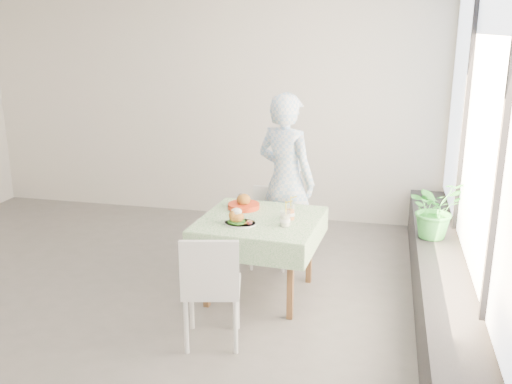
% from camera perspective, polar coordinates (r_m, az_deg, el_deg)
% --- Properties ---
extents(floor, '(6.00, 6.00, 0.00)m').
position_cam_1_polar(floor, '(5.57, -12.56, -9.69)').
color(floor, '#595754').
rests_on(floor, ground).
extents(wall_back, '(6.00, 0.02, 2.80)m').
position_cam_1_polar(wall_back, '(7.42, -4.94, 8.39)').
color(wall_back, silver).
rests_on(wall_back, ground).
extents(wall_right, '(0.02, 5.00, 2.80)m').
position_cam_1_polar(wall_right, '(4.66, 21.79, 2.70)').
color(wall_right, silver).
rests_on(wall_right, ground).
extents(window_pane, '(0.01, 4.80, 2.18)m').
position_cam_1_polar(window_pane, '(4.61, 21.74, 5.74)').
color(window_pane, '#D1E0F9').
rests_on(window_pane, ground).
extents(window_ledge, '(0.40, 4.80, 0.50)m').
position_cam_1_polar(window_ledge, '(5.01, 18.12, -10.04)').
color(window_ledge, black).
rests_on(window_ledge, ground).
extents(cafe_table, '(1.11, 1.11, 0.74)m').
position_cam_1_polar(cafe_table, '(5.22, 0.41, -5.57)').
color(cafe_table, brown).
rests_on(cafe_table, ground).
extents(chair_far, '(0.41, 0.41, 0.81)m').
position_cam_1_polar(chair_far, '(5.94, 1.35, -5.01)').
color(chair_far, white).
rests_on(chair_far, ground).
extents(chair_near, '(0.52, 0.52, 0.92)m').
position_cam_1_polar(chair_near, '(4.54, -4.38, -11.58)').
color(chair_near, white).
rests_on(chair_near, ground).
extents(diner, '(0.77, 0.66, 1.79)m').
position_cam_1_polar(diner, '(5.78, 2.98, 1.13)').
color(diner, '#8FBAE5').
rests_on(diner, ground).
extents(main_dish, '(0.29, 0.29, 0.15)m').
position_cam_1_polar(main_dish, '(4.96, -1.78, -2.72)').
color(main_dish, white).
rests_on(main_dish, cafe_table).
extents(juice_cup_orange, '(0.09, 0.09, 0.26)m').
position_cam_1_polar(juice_cup_orange, '(5.08, 3.42, -2.14)').
color(juice_cup_orange, white).
rests_on(juice_cup_orange, cafe_table).
extents(juice_cup_lemonade, '(0.10, 0.10, 0.27)m').
position_cam_1_polar(juice_cup_lemonade, '(4.91, 2.93, -2.73)').
color(juice_cup_lemonade, white).
rests_on(juice_cup_lemonade, cafe_table).
extents(second_dish, '(0.30, 0.30, 0.14)m').
position_cam_1_polar(second_dish, '(5.39, -1.24, -1.22)').
color(second_dish, red).
rests_on(second_dish, cafe_table).
extents(potted_plant, '(0.66, 0.65, 0.56)m').
position_cam_1_polar(potted_plant, '(5.53, 17.46, -1.59)').
color(potted_plant, '#287A33').
rests_on(potted_plant, window_ledge).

